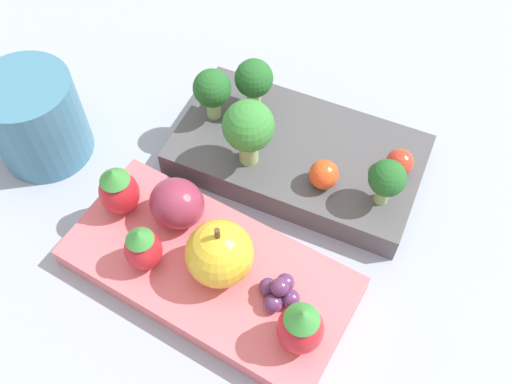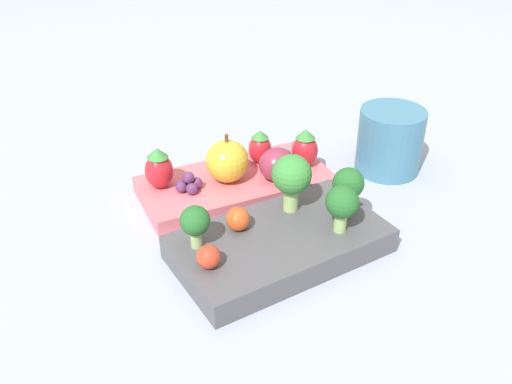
# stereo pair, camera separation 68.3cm
# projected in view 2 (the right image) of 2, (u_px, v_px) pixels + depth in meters

# --- Properties ---
(ground_plane) EXTENTS (4.00, 4.00, 0.00)m
(ground_plane) POSITION_uv_depth(u_px,v_px,m) (258.00, 217.00, 0.63)
(ground_plane) COLOR #939EB2
(bento_box_savoury) EXTENTS (0.22, 0.13, 0.03)m
(bento_box_savoury) POSITION_uv_depth(u_px,v_px,m) (280.00, 244.00, 0.56)
(bento_box_savoury) COLOR #4C4C51
(bento_box_savoury) RESTS_ON ground_plane
(bento_box_fruit) EXTENTS (0.22, 0.11, 0.02)m
(bento_box_fruit) POSITION_uv_depth(u_px,v_px,m) (236.00, 184.00, 0.67)
(bento_box_fruit) COLOR #DB6670
(bento_box_fruit) RESTS_ON ground_plane
(broccoli_floret_0) EXTENTS (0.03, 0.03, 0.05)m
(broccoli_floret_0) POSITION_uv_depth(u_px,v_px,m) (348.00, 185.00, 0.58)
(broccoli_floret_0) COLOR #93B770
(broccoli_floret_0) RESTS_ON bento_box_savoury
(broccoli_floret_1) EXTENTS (0.04, 0.04, 0.06)m
(broccoli_floret_1) POSITION_uv_depth(u_px,v_px,m) (292.00, 176.00, 0.57)
(broccoli_floret_1) COLOR #93B770
(broccoli_floret_1) RESTS_ON bento_box_savoury
(broccoli_floret_2) EXTENTS (0.03, 0.03, 0.04)m
(broccoli_floret_2) POSITION_uv_depth(u_px,v_px,m) (195.00, 222.00, 0.53)
(broccoli_floret_2) COLOR #93B770
(broccoli_floret_2) RESTS_ON bento_box_savoury
(broccoli_floret_3) EXTENTS (0.03, 0.03, 0.05)m
(broccoli_floret_3) POSITION_uv_depth(u_px,v_px,m) (342.00, 203.00, 0.55)
(broccoli_floret_3) COLOR #93B770
(broccoli_floret_3) RESTS_ON bento_box_savoury
(cherry_tomato_0) EXTENTS (0.02, 0.02, 0.02)m
(cherry_tomato_0) POSITION_uv_depth(u_px,v_px,m) (208.00, 257.00, 0.51)
(cherry_tomato_0) COLOR red
(cherry_tomato_0) RESTS_ON bento_box_savoury
(cherry_tomato_1) EXTENTS (0.02, 0.02, 0.02)m
(cherry_tomato_1) POSITION_uv_depth(u_px,v_px,m) (238.00, 219.00, 0.56)
(cherry_tomato_1) COLOR #DB4C1E
(cherry_tomato_1) RESTS_ON bento_box_savoury
(apple) EXTENTS (0.05, 0.05, 0.06)m
(apple) POSITION_uv_depth(u_px,v_px,m) (227.00, 161.00, 0.65)
(apple) COLOR gold
(apple) RESTS_ON bento_box_fruit
(strawberry_0) EXTENTS (0.03, 0.03, 0.05)m
(strawberry_0) POSITION_uv_depth(u_px,v_px,m) (159.00, 169.00, 0.63)
(strawberry_0) COLOR red
(strawberry_0) RESTS_ON bento_box_fruit
(strawberry_1) EXTENTS (0.03, 0.03, 0.04)m
(strawberry_1) POSITION_uv_depth(u_px,v_px,m) (260.00, 147.00, 0.68)
(strawberry_1) COLOR red
(strawberry_1) RESTS_ON bento_box_fruit
(strawberry_2) EXTENTS (0.03, 0.03, 0.05)m
(strawberry_2) POSITION_uv_depth(u_px,v_px,m) (305.00, 149.00, 0.67)
(strawberry_2) COLOR red
(strawberry_2) RESTS_ON bento_box_fruit
(plum) EXTENTS (0.04, 0.04, 0.04)m
(plum) POSITION_uv_depth(u_px,v_px,m) (277.00, 164.00, 0.65)
(plum) COLOR #892D47
(plum) RESTS_ON bento_box_fruit
(grape_cluster) EXTENTS (0.03, 0.03, 0.02)m
(grape_cluster) POSITION_uv_depth(u_px,v_px,m) (189.00, 183.00, 0.63)
(grape_cluster) COLOR #562D5B
(grape_cluster) RESTS_ON bento_box_fruit
(drinking_cup) EXTENTS (0.08, 0.08, 0.08)m
(drinking_cup) POSITION_uv_depth(u_px,v_px,m) (390.00, 141.00, 0.70)
(drinking_cup) COLOR teal
(drinking_cup) RESTS_ON ground_plane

